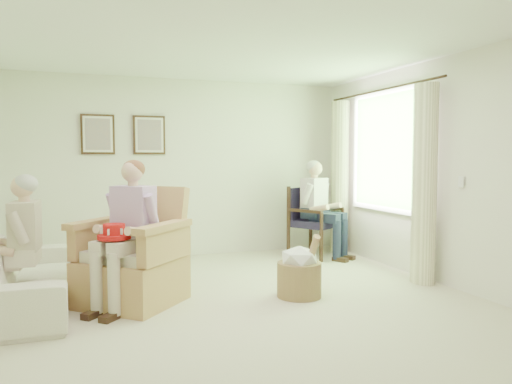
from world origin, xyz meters
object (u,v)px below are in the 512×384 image
Objects in this scene: red_hat at (114,233)px; person_sofa at (20,236)px; hatbox at (300,271)px; wood_armchair at (313,218)px; wicker_armchair at (131,266)px; sofa at (24,276)px; person_wicker at (132,222)px; person_dark at (318,202)px.

person_sofa is at bearing 159.99° from red_hat.
wood_armchair is at bearing 60.09° from hatbox.
hatbox is (1.69, -0.38, -0.10)m from wicker_armchair.
sofa is (-1.00, 0.20, -0.06)m from wicker_armchair.
person_wicker is 1.02m from person_sofa.
person_wicker is (-2.81, -1.73, 0.28)m from wood_armchair.
person_dark is at bearing 29.58° from red_hat.
red_hat is (0.83, -0.30, 0.03)m from person_sofa.
red_hat is at bearing 178.32° from person_dark.
person_sofa is at bearing -138.52° from wicker_armchair.
person_wicker reaches higher than hatbox.
sofa is at bearing 167.67° from hatbox.
person_wicker is at bearing 177.81° from person_dark.
person_sofa is 4.13× the size of red_hat.
person_dark is (-0.00, -0.17, 0.27)m from wood_armchair.
person_wicker is at bearing -179.65° from wood_armchair.
sofa is 1.53× the size of person_dark.
red_hat is (-2.99, -1.70, -0.06)m from person_dark.
person_dark reaches higher than red_hat.
red_hat is at bearing 176.99° from hatbox.
person_sofa reaches higher than wicker_armchair.
wood_armchair reaches higher than hatbox.
person_dark is 1.09× the size of person_sofa.
wicker_armchair is 3.18m from person_dark.
wicker_armchair is 1.69× the size of hatbox.
wicker_armchair is 3.76× the size of red_hat.
person_sofa is at bearing -147.14° from person_wicker.
person_dark is (3.82, 1.21, 0.51)m from sofa.
person_sofa is at bearing 168.82° from person_dark.
hatbox is (2.69, -0.40, -0.46)m from person_sofa.
wicker_armchair is 1.07m from person_sofa.
wicker_armchair is 0.55× the size of sofa.
person_dark is (2.81, 1.41, 0.45)m from wicker_armchair.
sofa is 1.51× the size of person_wicker.
person_dark is at bearing -121.26° from wood_armchair.
hatbox is at bearing -153.42° from person_dark.
wood_armchair reaches higher than sofa.
wood_armchair is at bearing 117.08° from person_sofa.
person_dark is 2.19m from hatbox.
wicker_armchair is 0.84× the size of person_dark.
red_hat is at bearing -120.61° from sofa.
wicker_armchair is at bearing 58.41° from red_hat.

